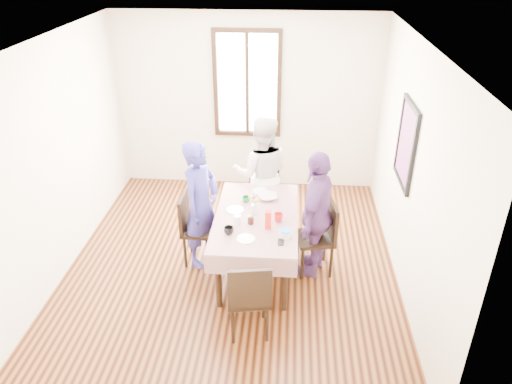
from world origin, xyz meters
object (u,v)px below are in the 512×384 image
Objects in this scene: dining_table at (256,243)px; person_left at (200,205)px; chair_far at (262,196)px; chair_left at (200,229)px; chair_right at (315,238)px; person_right at (315,214)px; chair_near at (249,295)px; person_far at (262,174)px.

person_left is (-0.68, 0.14, 0.42)m from dining_table.
chair_left is at bearing 58.08° from chair_far.
chair_right is 0.57× the size of person_left.
person_right is at bearing 87.17° from chair_left.
chair_left is 1.42m from person_right.
chair_near reaches higher than dining_table.
chair_far is at bearing -90.76° from person_far.
chair_far and chair_near have the same top height.
person_left is at bearing -75.72° from person_right.
chair_near is at bearing -90.00° from dining_table.
person_right reaches higher than chair_near.
chair_far is 1.17m from person_left.
chair_near is 0.57× the size of person_far.
person_far is at bearing 25.70° from chair_right.
person_far reaches higher than chair_left.
dining_table is 1.04m from chair_far.
chair_left is at bearing 76.20° from chair_right.
chair_near is (0.00, -1.04, 0.08)m from dining_table.
chair_near is at bearing 137.37° from chair_right.
person_far reaches higher than chair_near.
chair_right is 0.33m from person_right.
dining_table is 1.66× the size of chair_far.
chair_near is 2.08m from person_far.
chair_right reaches higher than dining_table.
chair_near is 1.40m from person_left.
person_right is (0.68, -0.97, -0.02)m from person_far.
person_right is at bearing 124.15° from person_far.
chair_right is 1.21m from chair_far.
chair_left is 0.57× the size of person_far.
person_far reaches higher than chair_right.
person_left is 1.36m from person_right.
chair_far is (0.00, 1.04, 0.08)m from dining_table.
chair_right is 1.00× the size of chair_near.
person_far is (0.00, -0.02, 0.35)m from chair_far.
chair_right and chair_far have the same top height.
chair_right is 1.00× the size of chair_far.
person_right is at bearing 3.98° from dining_table.
dining_table is 1.66× the size of chair_left.
dining_table is at bearing 83.95° from chair_right.
person_left is at bearing 76.14° from chair_right.
chair_far is at bearing -14.36° from person_left.
person_left is (-0.68, -0.89, 0.34)m from chair_far.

